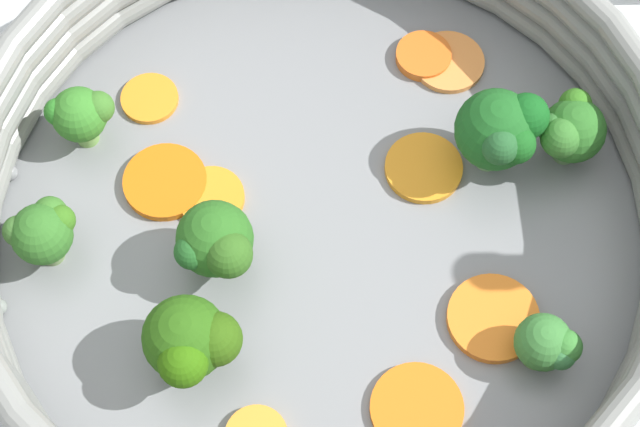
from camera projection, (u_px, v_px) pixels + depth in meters
The scene contains 19 objects.
ground_plane at pixel (320, 238), 0.57m from camera, with size 4.00×4.00×0.00m, color #B4BABB.
skillet at pixel (320, 232), 0.56m from camera, with size 0.35×0.35×0.02m, color gray.
skillet_rim_wall at pixel (320, 199), 0.53m from camera, with size 0.36×0.36×0.06m.
skillet_rivet_left at pixel (10, 172), 0.57m from camera, with size 0.01×0.01×0.01m, color gray.
carrot_slice_0 at pixel (417, 408), 0.51m from camera, with size 0.05×0.05×0.00m, color orange.
carrot_slice_1 at pixel (211, 197), 0.56m from camera, with size 0.04×0.04×0.00m, color orange.
carrot_slice_2 at pixel (423, 56), 0.60m from camera, with size 0.03×0.03×0.01m, color orange.
carrot_slice_3 at pixel (424, 168), 0.57m from camera, with size 0.04×0.04×0.00m, color orange.
carrot_slice_4 at pixel (493, 318), 0.53m from camera, with size 0.05×0.05×0.01m, color orange.
carrot_slice_5 at pixel (449, 62), 0.60m from camera, with size 0.04×0.04×0.00m, color #EF8C40.
carrot_slice_6 at pixel (150, 99), 0.59m from camera, with size 0.03×0.03×0.00m, color orange.
carrot_slice_7 at pixel (165, 182), 0.57m from camera, with size 0.04×0.04×0.01m, color orange.
broccoli_floret_0 at pixel (501, 131), 0.54m from camera, with size 0.04×0.04×0.05m.
broccoli_floret_1 at pixel (190, 341), 0.50m from camera, with size 0.05×0.04×0.05m.
broccoli_floret_2 at pixel (43, 231), 0.53m from camera, with size 0.03×0.04×0.04m.
broccoli_floret_3 at pixel (548, 345), 0.51m from camera, with size 0.03×0.03×0.03m.
broccoli_floret_4 at pixel (80, 114), 0.56m from camera, with size 0.03×0.03×0.04m.
broccoli_floret_5 at pixel (217, 244), 0.52m from camera, with size 0.04×0.04×0.05m.
broccoli_floret_6 at pixel (570, 130), 0.55m from camera, with size 0.03×0.04×0.04m.
Camera 1 is at (-0.10, 0.22, 0.52)m, focal length 60.00 mm.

